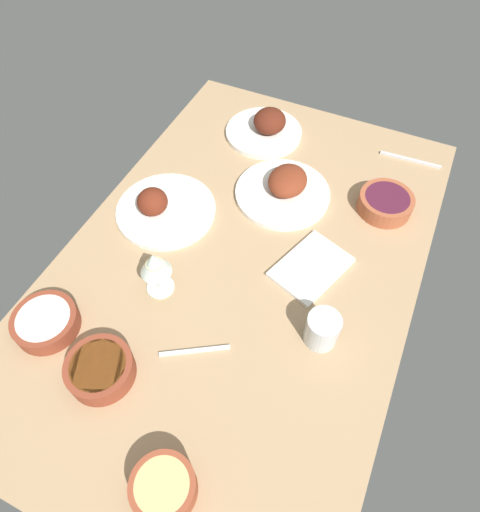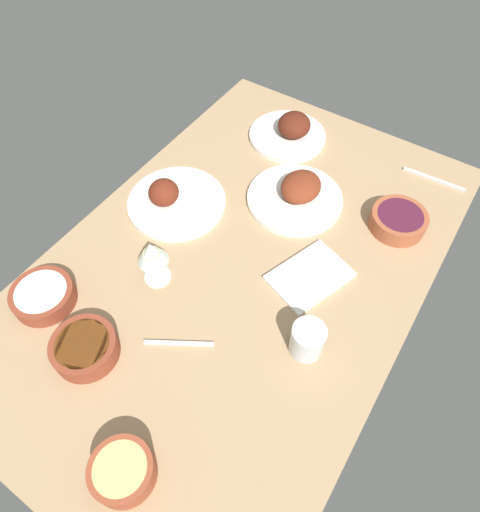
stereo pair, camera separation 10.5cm
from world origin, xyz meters
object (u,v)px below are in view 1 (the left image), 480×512
Objects in this scene: plate_center_main at (285,188)px; plate_near_viewer at (266,127)px; plate_far_side at (162,208)px; bowl_pasta at (164,488)px; wine_glass at (155,265)px; folded_napkin at (311,267)px; water_tumbler at (322,329)px; spoon_loose at (410,160)px; bowl_soup at (100,369)px; bowl_cream at (46,322)px; bowl_onions at (386,203)px; fork_loose at (195,351)px.

plate_near_viewer is at bearing -146.17° from plate_center_main.
plate_far_side is at bearing -53.43° from plate_center_main.
plate_far_side is 2.26× the size of bowl_pasta.
wine_glass reaches higher than plate_far_side.
plate_far_side is at bearing -149.16° from bowl_pasta.
folded_napkin is at bearing 123.31° from wine_glass.
water_tumbler is (62.84, 39.95, 1.58)cm from plate_near_viewer.
folded_napkin is at bearing 89.13° from plate_far_side.
spoon_loose is (-51.93, 14.71, -0.20)cm from folded_napkin.
plate_near_viewer reaches higher than bowl_soup.
bowl_cream is 0.76× the size of folded_napkin.
bowl_onions is 1.77× the size of water_tumbler.
bowl_onions is at bearing 138.04° from bowl_cream.
bowl_onions reaches higher than folded_napkin.
bowl_pasta is 46.92cm from wine_glass.
plate_center_main is 1.87× the size of bowl_soup.
plate_far_side reaches higher than spoon_loose.
bowl_pasta reaches higher than bowl_cream.
bowl_cream is at bearing -42.10° from wine_glass.
wine_glass is 0.85× the size of fork_loose.
plate_far_side is at bearing -90.87° from folded_napkin.
wine_glass is at bearing 137.90° from bowl_cream.
bowl_onions is (-6.29, 28.21, 0.31)cm from plate_center_main.
plate_near_viewer is 91.52cm from bowl_soup.
bowl_soup is (91.51, -1.20, 0.15)cm from plate_near_viewer.
wine_glass reaches higher than bowl_cream.
folded_napkin is (0.69, 44.98, -1.48)cm from plate_far_side.
plate_far_side and plate_near_viewer have the same top height.
plate_center_main is 2.22× the size of bowl_pasta.
plate_near_viewer is 66.85cm from wine_glass.
plate_center_main reaches higher than folded_napkin.
bowl_pasta is (83.00, 7.98, 0.88)cm from plate_center_main.
bowl_pasta is (61.63, 36.79, 1.22)cm from plate_far_side.
plate_center_main is at bearing 126.57° from plate_far_side.
plate_far_side reaches higher than plate_center_main.
fork_loose is at bearing -58.52° from water_tumbler.
spoon_loose is at bearing 147.16° from wine_glass.
plate_center_main is at bearing 166.42° from bowl_soup.
wine_glass reaches higher than bowl_onions.
folded_napkin is (44.99, 31.54, -2.15)cm from plate_near_viewer.
bowl_pasta reaches higher than fork_loose.
plate_near_viewer reaches higher than folded_napkin.
plate_near_viewer reaches higher than bowl_onions.
bowl_onions is 94.76cm from bowl_cream.
fork_loose is at bearing 10.79° from plate_near_viewer.
wine_glass reaches higher than bowl_soup.
water_tumbler is at bearing 124.86° from bowl_soup.
bowl_cream is at bearing -41.96° from bowl_onions.
bowl_pasta is at bearing 12.43° from plate_near_viewer.
water_tumbler is at bearing 81.88° from spoon_loose.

